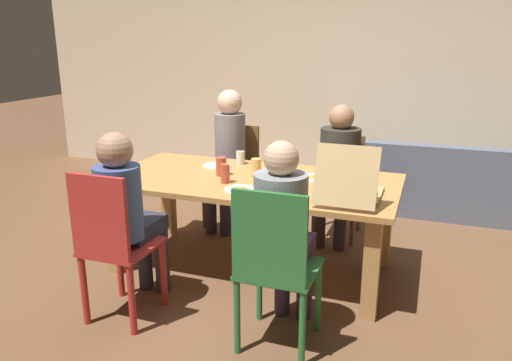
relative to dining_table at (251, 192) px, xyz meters
name	(u,v)px	position (x,y,z in m)	size (l,w,h in m)	color
ground_plane	(252,268)	(0.00, 0.00, -0.62)	(20.00, 20.00, 0.00)	brown
back_wall	(329,65)	(0.00, 2.64, 0.80)	(7.86, 0.12, 2.84)	beige
dining_table	(251,192)	(0.00, 0.00, 0.00)	(2.14, 1.04, 0.73)	#BD8645
chair_0	(274,263)	(0.49, -0.94, -0.07)	(0.43, 0.42, 0.98)	#2A7236
person_0	(284,226)	(0.49, -0.78, 0.08)	(0.30, 0.50, 1.21)	#402D4B
chair_1	(234,169)	(-0.53, 0.95, -0.10)	(0.44, 0.45, 0.92)	brown
person_1	(228,148)	(-0.53, 0.80, 0.13)	(0.28, 0.49, 1.28)	#34304E
chair_2	(113,244)	(-0.53, -0.98, -0.09)	(0.40, 0.43, 0.99)	#BA2E2B
person_2	(127,208)	(-0.53, -0.81, 0.08)	(0.28, 0.53, 1.20)	#2F3444
chair_3	(340,179)	(0.49, 0.99, -0.11)	(0.39, 0.43, 0.89)	brown
person_3	(338,161)	(0.49, 0.84, 0.09)	(0.35, 0.54, 1.19)	#3C303A
pizza_box_0	(351,189)	(0.76, -0.19, 0.16)	(0.38, 0.54, 0.38)	tan
plate_0	(240,189)	(0.03, -0.30, 0.12)	(0.22, 0.22, 0.03)	white
plate_1	(217,166)	(-0.38, 0.23, 0.11)	(0.23, 0.23, 0.01)	white
plate_2	(312,177)	(0.42, 0.15, 0.12)	(0.23, 0.23, 0.03)	white
drinking_glass_0	(221,166)	(-0.24, 0.00, 0.18)	(0.08, 0.08, 0.14)	#BA4934
drinking_glass_1	(256,168)	(0.03, 0.02, 0.18)	(0.08, 0.08, 0.15)	#E8BF5C
drinking_glass_2	(240,158)	(-0.24, 0.37, 0.16)	(0.07, 0.07, 0.11)	silver
drinking_glass_3	(225,174)	(-0.14, -0.17, 0.18)	(0.07, 0.07, 0.14)	#BC4832
couch	(430,184)	(1.25, 1.92, -0.34)	(1.96, 0.80, 0.74)	slate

